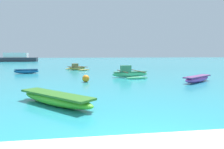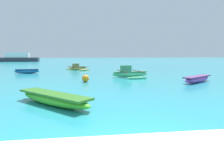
{
  "view_description": "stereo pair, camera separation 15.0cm",
  "coord_description": "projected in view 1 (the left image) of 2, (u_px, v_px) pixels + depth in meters",
  "views": [
    {
      "loc": [
        -1.24,
        -3.41,
        1.99
      ],
      "look_at": [
        1.2,
        13.64,
        0.25
      ],
      "focal_mm": 32.0,
      "sensor_mm": 36.0,
      "label": 1
    },
    {
      "loc": [
        -1.09,
        -3.44,
        1.99
      ],
      "look_at": [
        1.2,
        13.64,
        0.25
      ],
      "focal_mm": 32.0,
      "sensor_mm": 36.0,
      "label": 2
    }
  ],
  "objects": [
    {
      "name": "moored_boat_4",
      "position": [
        197.0,
        79.0,
        14.33
      ],
      "size": [
        3.19,
        2.52,
        0.46
      ],
      "rotation": [
        0.0,
        0.0,
        0.61
      ],
      "color": "#A74DB3",
      "rests_on": "ground_plane"
    },
    {
      "name": "distant_ferry",
      "position": [
        16.0,
        58.0,
        55.22
      ],
      "size": [
        11.11,
        2.44,
        2.44
      ],
      "color": "#2D333D",
      "rests_on": "ground_plane"
    },
    {
      "name": "moored_boat_1",
      "position": [
        129.0,
        73.0,
        17.61
      ],
      "size": [
        3.31,
        3.63,
        1.03
      ],
      "rotation": [
        0.0,
        0.0,
        0.11
      ],
      "color": "#5CE191",
      "rests_on": "ground_plane"
    },
    {
      "name": "mooring_buoy_1",
      "position": [
        86.0,
        78.0,
        14.39
      ],
      "size": [
        0.52,
        0.52,
        0.52
      ],
      "color": "orange",
      "rests_on": "ground_plane"
    },
    {
      "name": "moored_boat_0",
      "position": [
        77.0,
        68.0,
        25.49
      ],
      "size": [
        3.25,
        3.66,
        0.84
      ],
      "rotation": [
        0.0,
        0.0,
        0.59
      ],
      "color": "tan",
      "rests_on": "ground_plane"
    },
    {
      "name": "moored_boat_2",
      "position": [
        55.0,
        99.0,
        7.87
      ],
      "size": [
        3.42,
        3.45,
        0.46
      ],
      "rotation": [
        0.0,
        0.0,
        -0.79
      ],
      "color": "green",
      "rests_on": "ground_plane"
    },
    {
      "name": "moored_boat_3",
      "position": [
        27.0,
        71.0,
        20.81
      ],
      "size": [
        2.53,
        1.06,
        0.47
      ],
      "rotation": [
        0.0,
        0.0,
        0.14
      ],
      "color": "#1C68A5",
      "rests_on": "ground_plane"
    }
  ]
}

